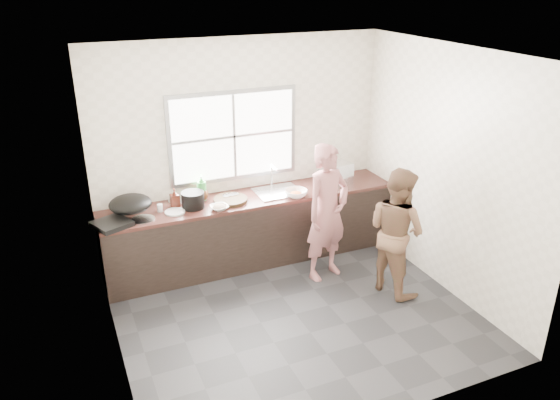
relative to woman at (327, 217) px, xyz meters
name	(u,v)px	position (x,y,z in m)	size (l,w,h in m)	color
floor	(296,314)	(-0.67, -0.61, -0.77)	(3.60, 3.20, 0.01)	#28282A
ceiling	(299,54)	(-0.67, -0.61, 1.94)	(3.60, 3.20, 0.01)	silver
wall_back	(241,150)	(-0.67, 1.00, 0.59)	(3.60, 0.01, 2.70)	silver
wall_left	(104,230)	(-2.48, -0.61, 0.59)	(0.01, 3.20, 2.70)	beige
wall_right	(447,172)	(1.13, -0.61, 0.59)	(0.01, 3.20, 2.70)	silver
wall_front	(392,276)	(-0.67, -2.21, 0.59)	(3.60, 0.01, 2.70)	beige
cabinet	(252,230)	(-0.67, 0.68, -0.35)	(3.60, 0.62, 0.82)	black
countertop	(251,198)	(-0.67, 0.68, 0.08)	(3.60, 0.64, 0.04)	#3A1D18
sink	(278,192)	(-0.32, 0.68, 0.10)	(0.55, 0.45, 0.02)	silver
faucet	(272,176)	(-0.32, 0.88, 0.25)	(0.02, 0.02, 0.30)	silver
window_frame	(233,136)	(-0.77, 0.98, 0.79)	(1.60, 0.05, 1.10)	#9EA0A5
window_glazing	(234,136)	(-0.77, 0.96, 0.79)	(1.50, 0.01, 1.00)	white
woman	(327,217)	(0.00, 0.00, 0.00)	(0.56, 0.37, 1.52)	#B16A6B
person_side	(396,231)	(0.56, -0.57, -0.03)	(0.71, 0.55, 1.46)	brown
cutting_board	(230,200)	(-0.95, 0.65, 0.12)	(0.40, 0.40, 0.04)	black
cleaver	(230,195)	(-0.91, 0.75, 0.14)	(0.18, 0.09, 0.01)	#AEB0B5
bowl_mince	(219,207)	(-1.14, 0.47, 0.12)	(0.20, 0.20, 0.05)	white
bowl_crabs	(296,194)	(-0.17, 0.47, 0.13)	(0.22, 0.22, 0.07)	white
bowl_held	(300,192)	(-0.10, 0.52, 0.13)	(0.19, 0.19, 0.06)	silver
black_pot	(193,200)	(-1.39, 0.65, 0.19)	(0.26, 0.26, 0.19)	black
plate_food	(175,212)	(-1.62, 0.59, 0.11)	(0.23, 0.23, 0.02)	silver
bottle_green	(202,187)	(-1.24, 0.83, 0.26)	(0.12, 0.12, 0.32)	green
bottle_brown_tall	(175,198)	(-1.58, 0.76, 0.20)	(0.09, 0.09, 0.20)	#481B12
bottle_brown_short	(202,192)	(-1.24, 0.83, 0.20)	(0.15, 0.15, 0.19)	#422410
glass_jar	(160,208)	(-1.77, 0.69, 0.14)	(0.06, 0.06, 0.09)	silver
burner	(112,224)	(-2.32, 0.51, 0.13)	(0.35, 0.35, 0.05)	black
wok	(130,204)	(-2.09, 0.69, 0.25)	(0.47, 0.47, 0.18)	black
dish_rack	(336,174)	(0.47, 0.66, 0.24)	(0.37, 0.26, 0.28)	silver
pot_lid_left	(143,219)	(-1.99, 0.54, 0.11)	(0.26, 0.26, 0.01)	#A5A6AB
pot_lid_right	(178,200)	(-1.51, 0.91, 0.10)	(0.24, 0.24, 0.01)	#B8B9BF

